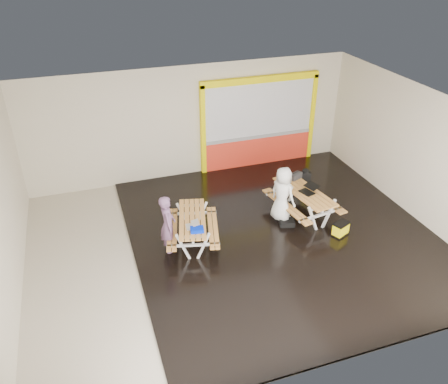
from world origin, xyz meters
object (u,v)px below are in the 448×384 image
object	(u,v)px
picnic_table_right	(304,197)
person_right	(283,194)
picnic_table_left	(192,224)
laptop_left	(192,225)
person_left	(168,225)
fluke_bag	(341,229)
backpack	(305,178)
blue_pouch	(197,230)
dark_case	(287,223)
laptop_right	(309,190)
toolbox	(296,176)

from	to	relation	value
picnic_table_right	person_right	world-z (taller)	person_right
picnic_table_left	laptop_left	distance (m)	0.43
person_left	fluke_bag	bearing A→B (deg)	-93.24
picnic_table_left	picnic_table_right	distance (m)	3.17
fluke_bag	backpack	bearing A→B (deg)	91.53
blue_pouch	fluke_bag	world-z (taller)	blue_pouch
picnic_table_left	fluke_bag	distance (m)	3.77
blue_pouch	fluke_bag	distance (m)	3.73
person_right	dark_case	bearing A→B (deg)	162.39
person_left	laptop_right	distance (m)	3.88
laptop_left	fluke_bag	bearing A→B (deg)	-8.86
backpack	laptop_left	bearing A→B (deg)	-159.66
picnic_table_left	toolbox	world-z (taller)	toolbox
person_left	laptop_left	distance (m)	0.58
person_right	fluke_bag	distance (m)	1.72
laptop_left	backpack	xyz separation A→B (m)	(3.69, 1.37, -0.05)
person_left	blue_pouch	size ratio (longest dim) A/B	4.98
person_left	toolbox	distance (m)	4.02
blue_pouch	fluke_bag	xyz separation A→B (m)	(3.67, -0.37, -0.55)
person_right	blue_pouch	world-z (taller)	person_right
picnic_table_left	blue_pouch	world-z (taller)	blue_pouch
laptop_right	person_right	bearing A→B (deg)	176.41
fluke_bag	picnic_table_left	bearing A→B (deg)	165.42
person_right	laptop_left	bearing A→B (deg)	76.55
person_right	laptop_left	size ratio (longest dim) A/B	4.52
person_left	laptop_right	world-z (taller)	person_left
picnic_table_right	laptop_right	world-z (taller)	laptop_right
laptop_left	fluke_bag	size ratio (longest dim) A/B	0.68
blue_pouch	toolbox	xyz separation A→B (m)	(3.28, 1.50, 0.11)
person_right	backpack	bearing A→B (deg)	-78.45
picnic_table_right	person_left	bearing A→B (deg)	-174.34
laptop_left	blue_pouch	bearing A→B (deg)	-72.66
picnic_table_right	blue_pouch	world-z (taller)	picnic_table_right
person_left	blue_pouch	bearing A→B (deg)	-118.62
laptop_right	blue_pouch	size ratio (longest dim) A/B	1.74
laptop_right	toolbox	bearing A→B (deg)	89.33
dark_case	person_right	bearing A→B (deg)	97.78
person_right	laptop_left	xyz separation A→B (m)	(-2.60, -0.55, -0.06)
person_right	laptop_right	distance (m)	0.74
picnic_table_left	dark_case	distance (m)	2.58
backpack	picnic_table_right	bearing A→B (deg)	-119.03
picnic_table_right	laptop_left	size ratio (longest dim) A/B	6.53
blue_pouch	toolbox	bearing A→B (deg)	24.61
picnic_table_right	fluke_bag	distance (m)	1.33
picnic_table_left	person_left	world-z (taller)	person_left
picnic_table_left	backpack	xyz separation A→B (m)	(3.58, 1.00, 0.17)
picnic_table_right	dark_case	distance (m)	0.86
picnic_table_right	fluke_bag	bearing A→B (deg)	-68.03
laptop_right	laptop_left	bearing A→B (deg)	-171.40
person_right	blue_pouch	size ratio (longest dim) A/B	4.96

